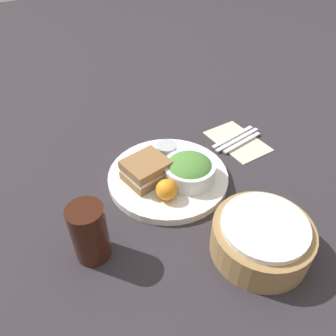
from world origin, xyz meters
The scene contains 12 objects.
ground_plane centered at (0.00, 0.00, 0.00)m, with size 4.00×4.00×0.00m, color #2D282D.
plate centered at (0.00, 0.00, 0.01)m, with size 0.30×0.30×0.02m, color white.
sandwich centered at (0.05, -0.01, 0.05)m, with size 0.11×0.10×0.05m.
salad_bowl centered at (-0.04, 0.04, 0.05)m, with size 0.13×0.13×0.06m.
dressing_cup centered at (-0.03, -0.06, 0.04)m, with size 0.05×0.05×0.04m, color #B7B7BC.
orange_wedge centered at (0.05, 0.07, 0.04)m, with size 0.05×0.05×0.05m, color orange.
drink_glass centered at (0.25, 0.10, 0.07)m, with size 0.07×0.07×0.13m, color #38190F.
bread_basket centered at (-0.04, 0.28, 0.04)m, with size 0.20×0.20×0.08m.
napkin centered at (-0.26, -0.03, 0.00)m, with size 0.12×0.18×0.00m, color beige.
fork centered at (-0.26, -0.05, 0.01)m, with size 0.17×0.01×0.01m, color silver.
knife centered at (-0.26, -0.03, 0.01)m, with size 0.17×0.01×0.01m, color silver.
spoon centered at (-0.26, -0.01, 0.01)m, with size 0.15×0.01×0.01m, color silver.
Camera 1 is at (0.33, 0.52, 0.57)m, focal length 35.00 mm.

